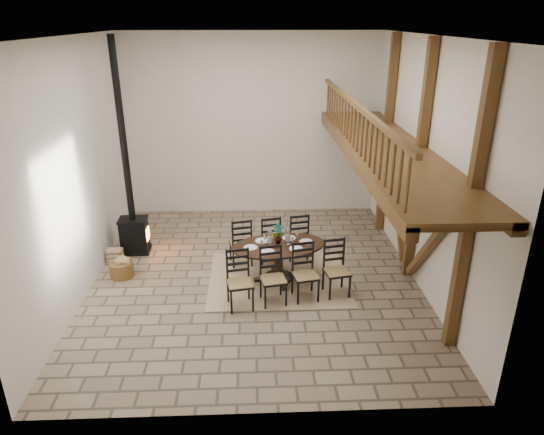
{
  "coord_description": "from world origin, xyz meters",
  "views": [
    {
      "loc": [
        -0.02,
        -9.4,
        5.32
      ],
      "look_at": [
        0.39,
        0.4,
        1.25
      ],
      "focal_mm": 32.0,
      "sensor_mm": 36.0,
      "label": 1
    }
  ],
  "objects_px": {
    "dining_table": "(280,264)",
    "wood_stove": "(131,209)",
    "log_basket": "(122,269)",
    "log_stack": "(115,255)"
  },
  "relations": [
    {
      "from": "wood_stove",
      "to": "log_stack",
      "type": "xyz_separation_m",
      "value": [
        -0.36,
        -0.53,
        -0.95
      ]
    },
    {
      "from": "dining_table",
      "to": "log_stack",
      "type": "xyz_separation_m",
      "value": [
        -3.78,
        1.04,
        -0.25
      ]
    },
    {
      "from": "dining_table",
      "to": "log_stack",
      "type": "relative_size",
      "value": 7.51
    },
    {
      "from": "wood_stove",
      "to": "log_stack",
      "type": "distance_m",
      "value": 1.14
    },
    {
      "from": "log_basket",
      "to": "dining_table",
      "type": "bearing_deg",
      "value": -6.11
    },
    {
      "from": "dining_table",
      "to": "wood_stove",
      "type": "relative_size",
      "value": 0.52
    },
    {
      "from": "wood_stove",
      "to": "log_stack",
      "type": "relative_size",
      "value": 14.34
    },
    {
      "from": "dining_table",
      "to": "log_stack",
      "type": "distance_m",
      "value": 3.93
    },
    {
      "from": "dining_table",
      "to": "wood_stove",
      "type": "xyz_separation_m",
      "value": [
        -3.42,
        1.57,
        0.7
      ]
    },
    {
      "from": "log_basket",
      "to": "log_stack",
      "type": "bearing_deg",
      "value": 115.0
    }
  ]
}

